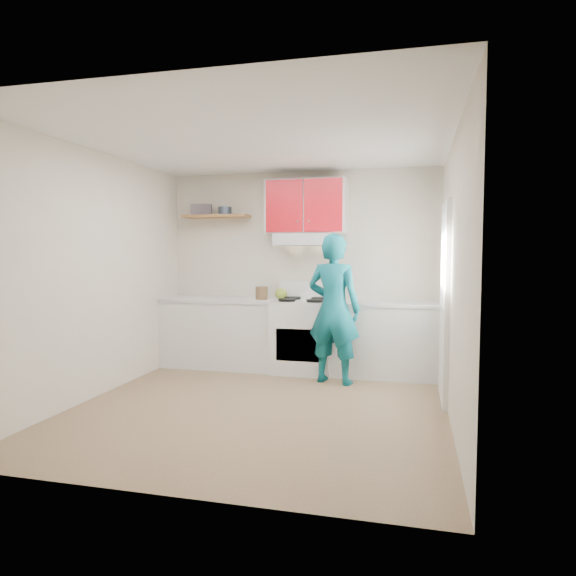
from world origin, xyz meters
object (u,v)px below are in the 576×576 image
(kettle, at_px, (281,294))
(stove, at_px, (303,336))
(crock, at_px, (262,294))
(tin, at_px, (225,211))
(person, at_px, (334,309))

(kettle, bearing_deg, stove, -42.45)
(stove, relative_size, crock, 4.85)
(tin, bearing_deg, person, -22.20)
(stove, distance_m, kettle, 0.64)
(stove, height_order, tin, tin)
(crock, relative_size, person, 0.11)
(tin, xyz_separation_m, person, (1.59, -0.65, -1.22))
(stove, xyz_separation_m, person, (0.46, -0.46, 0.42))
(stove, height_order, crock, crock)
(tin, distance_m, crock, 1.25)
(tin, height_order, crock, tin)
(person, bearing_deg, crock, -11.28)
(kettle, distance_m, person, 0.99)
(tin, bearing_deg, kettle, -4.41)
(person, bearing_deg, stove, -32.13)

